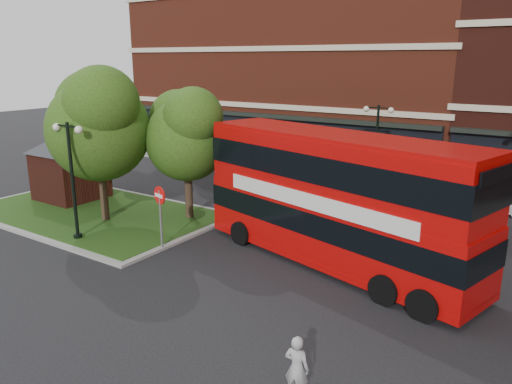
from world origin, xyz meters
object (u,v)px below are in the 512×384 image
Objects in this scene: woman at (297,368)px; car_white at (497,200)px; bus at (335,191)px; car_silver at (330,170)px.

car_white is (1.27, 18.00, -0.17)m from woman.
bus reaches higher than woman.
car_silver is (-8.61, 19.50, -0.09)m from woman.
car_silver reaches higher than car_white.
bus is at bearing 163.96° from car_white.
car_silver is at bearing -72.25° from woman.
woman is at bearing -148.22° from car_silver.
woman is 18.05m from car_white.
woman is (2.71, -7.50, -2.03)m from bus.
bus is at bearing -76.21° from woman.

